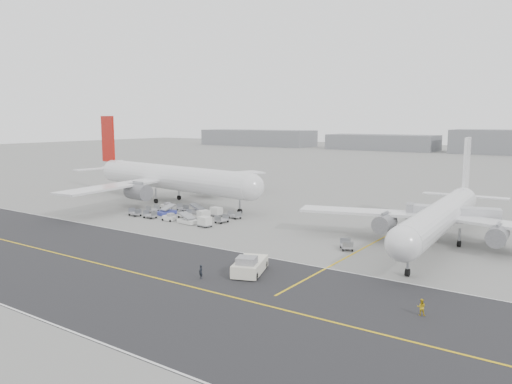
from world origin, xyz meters
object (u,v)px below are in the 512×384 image
Objects in this scene: airliner_a at (168,177)px; pushback_tug at (250,266)px; airliner_b at (442,215)px; ground_crew_a at (201,272)px; jet_bridge at (454,216)px; ground_crew_b at (421,307)px.

pushback_tug is at bearing -118.55° from airliner_a.
airliner_b is 27.23× the size of ground_crew_a.
airliner_b is 4.53m from jet_bridge.
ground_crew_a is at bearing -122.76° from airliner_b.
airliner_a is 61.21m from ground_crew_a.
airliner_b is at bearing -88.11° from airliner_a.
jet_bridge is at bearing 42.83° from pushback_tug.
airliner_a is 34.33× the size of ground_crew_b.
jet_bridge reaches higher than ground_crew_a.
ground_crew_b is at bearing -96.53° from jet_bridge.
airliner_a is 65.76m from airliner_b.
pushback_tug is 22.35m from ground_crew_b.
airliner_b reaches higher than ground_crew_b.
pushback_tug is at bearing -20.95° from ground_crew_b.
airliner_a is at bearing -44.63° from ground_crew_b.
jet_bridge is at bearing 77.50° from ground_crew_a.
ground_crew_b is (26.12, 3.62, 0.00)m from ground_crew_a.
pushback_tug is 5.17× the size of ground_crew_b.
airliner_a is at bearing 153.95° from ground_crew_a.
airliner_b is 33.76m from pushback_tug.
jet_bridge is (66.37, -1.96, -1.94)m from airliner_a.
ground_crew_a is (-20.09, -34.46, -3.85)m from airliner_b.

